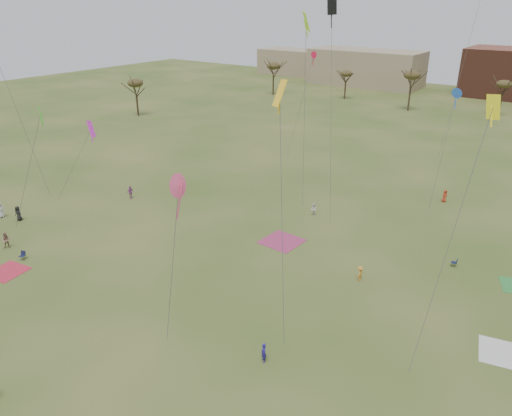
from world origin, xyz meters
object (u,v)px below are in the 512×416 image
Objects in this scene: camp_chair_left at (23,257)px; flyer_near_right at (264,353)px; flyer_near_left at (0,210)px; camp_chair_right at (454,264)px.

flyer_near_right is at bearing -18.09° from camp_chair_left.
camp_chair_right is at bearing -38.22° from flyer_near_left.
flyer_near_right is at bearing -28.93° from camp_chair_right.
camp_chair_left and camp_chair_right have the same top height.
flyer_near_right reaches higher than camp_chair_right.
camp_chair_right is at bearing 11.69° from camp_chair_left.
flyer_near_left is 2.17× the size of camp_chair_left.
flyer_near_left is 50.19m from camp_chair_right.
flyer_near_left is 12.13m from camp_chair_left.
flyer_near_left is at bearing -77.37° from camp_chair_right.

